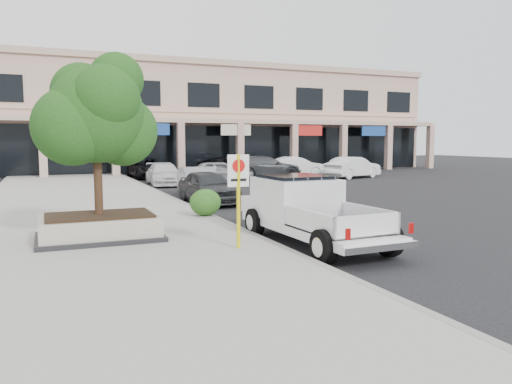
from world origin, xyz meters
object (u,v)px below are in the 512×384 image
at_px(lot_car_e, 263,164).
at_px(lot_car_c, 265,167).
at_px(curb_car_d, 149,168).
at_px(lot_car_b, 296,166).
at_px(curb_car_c, 164,174).
at_px(planter, 100,227).
at_px(lot_car_d, 229,165).
at_px(planter_tree, 101,116).
at_px(curb_car_b, 199,183).
at_px(no_parking_sign, 238,188).
at_px(lot_car_a, 220,172).
at_px(curb_car_a, 208,187).
at_px(lot_car_f, 353,167).
at_px(pickup_truck, 315,211).

bearing_deg(lot_car_e, lot_car_c, 170.63).
distance_m(curb_car_d, lot_car_b, 11.09).
bearing_deg(curb_car_c, planter, -104.25).
relative_size(planter, curb_car_d, 0.62).
bearing_deg(lot_car_d, planter_tree, 153.10).
distance_m(curb_car_b, curb_car_d, 13.33).
bearing_deg(planter_tree, no_parking_sign, -42.24).
height_order(curb_car_b, lot_car_c, lot_car_c).
distance_m(lot_car_a, lot_car_b, 8.70).
bearing_deg(lot_car_a, lot_car_e, -27.29).
xyz_separation_m(curb_car_a, lot_car_d, (7.35, 17.65, -0.04)).
height_order(planter, no_parking_sign, no_parking_sign).
bearing_deg(lot_car_a, lot_car_f, -73.86).
distance_m(curb_car_b, lot_car_f, 15.91).
relative_size(curb_car_d, lot_car_b, 1.14).
bearing_deg(curb_car_d, curb_car_b, -92.59).
relative_size(pickup_truck, lot_car_c, 1.04).
xyz_separation_m(planter, lot_car_c, (13.79, 20.11, 0.33)).
xyz_separation_m(curb_car_d, lot_car_b, (10.82, -2.41, 0.03)).
bearing_deg(lot_car_d, lot_car_f, -138.58).
bearing_deg(no_parking_sign, planter, 140.75).
relative_size(pickup_truck, curb_car_d, 1.11).
bearing_deg(curb_car_d, lot_car_d, 14.60).
distance_m(no_parking_sign, lot_car_d, 28.96).
distance_m(curb_car_d, lot_car_a, 7.37).
distance_m(no_parking_sign, curb_car_a, 9.96).
bearing_deg(lot_car_f, lot_car_e, 7.87).
bearing_deg(lot_car_f, lot_car_b, 24.19).
xyz_separation_m(lot_car_b, lot_car_f, (2.99, -3.26, 0.03)).
distance_m(planter, lot_car_c, 24.39).
xyz_separation_m(pickup_truck, lot_car_f, (14.21, 19.31, -0.13)).
bearing_deg(curb_car_b, planter_tree, -114.20).
bearing_deg(lot_car_d, curb_car_c, 138.02).
relative_size(curb_car_c, lot_car_d, 0.93).
relative_size(curb_car_a, curb_car_d, 0.83).
bearing_deg(pickup_truck, curb_car_c, 87.65).
relative_size(lot_car_b, lot_car_f, 0.96).
height_order(lot_car_e, lot_car_f, lot_car_f).
bearing_deg(curb_car_a, lot_car_d, 63.96).
relative_size(curb_car_b, lot_car_e, 1.01).
distance_m(curb_car_a, lot_car_a, 9.63).
relative_size(pickup_truck, lot_car_f, 1.22).
height_order(curb_car_c, lot_car_a, lot_car_a).
distance_m(lot_car_a, lot_car_d, 9.49).
xyz_separation_m(planter, lot_car_f, (19.49, 17.08, 0.30)).
distance_m(curb_car_c, curb_car_d, 5.87).
bearing_deg(planter_tree, planter, -131.03).
bearing_deg(curb_car_b, planter, -114.40).
distance_m(no_parking_sign, lot_car_e, 30.04).
height_order(curb_car_c, lot_car_b, lot_car_b).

